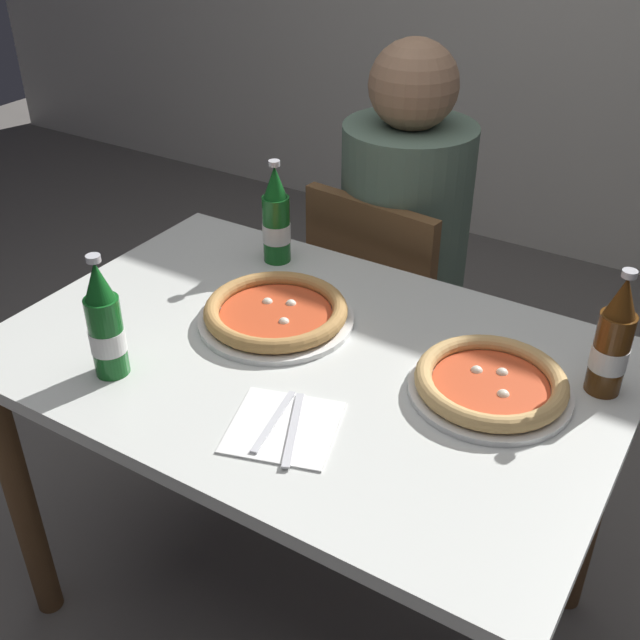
{
  "coord_description": "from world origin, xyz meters",
  "views": [
    {
      "loc": [
        0.67,
        -1.04,
        1.61
      ],
      "look_at": [
        0.0,
        0.05,
        0.8
      ],
      "focal_mm": 43.21,
      "sensor_mm": 36.0,
      "label": 1
    }
  ],
  "objects_px": {
    "dining_table_main": "(307,399)",
    "beer_bottle_center": "(105,325)",
    "pizza_margherita_near": "(491,384)",
    "napkin_with_cutlery": "(284,427)",
    "chair_behind_table": "(389,312)",
    "beer_bottle_left": "(276,220)",
    "diner_seated": "(401,273)",
    "pizza_marinara_far": "(276,313)",
    "beer_bottle_right": "(613,342)"
  },
  "relations": [
    {
      "from": "chair_behind_table",
      "to": "napkin_with_cutlery",
      "type": "relative_size",
      "value": 3.78
    },
    {
      "from": "pizza_margherita_near",
      "to": "beer_bottle_center",
      "type": "bearing_deg",
      "value": -153.69
    },
    {
      "from": "beer_bottle_left",
      "to": "beer_bottle_right",
      "type": "relative_size",
      "value": 1.0
    },
    {
      "from": "beer_bottle_right",
      "to": "beer_bottle_left",
      "type": "bearing_deg",
      "value": 172.38
    },
    {
      "from": "diner_seated",
      "to": "dining_table_main",
      "type": "bearing_deg",
      "value": -80.34
    },
    {
      "from": "beer_bottle_left",
      "to": "pizza_margherita_near",
      "type": "bearing_deg",
      "value": -19.89
    },
    {
      "from": "pizza_margherita_near",
      "to": "beer_bottle_center",
      "type": "xyz_separation_m",
      "value": [
        -0.63,
        -0.31,
        0.08
      ]
    },
    {
      "from": "chair_behind_table",
      "to": "beer_bottle_right",
      "type": "relative_size",
      "value": 3.44
    },
    {
      "from": "chair_behind_table",
      "to": "beer_bottle_left",
      "type": "xyz_separation_m",
      "value": [
        -0.15,
        -0.32,
        0.37
      ]
    },
    {
      "from": "beer_bottle_left",
      "to": "napkin_with_cutlery",
      "type": "distance_m",
      "value": 0.62
    },
    {
      "from": "dining_table_main",
      "to": "pizza_marinara_far",
      "type": "height_order",
      "value": "pizza_marinara_far"
    },
    {
      "from": "dining_table_main",
      "to": "beer_bottle_center",
      "type": "distance_m",
      "value": 0.43
    },
    {
      "from": "beer_bottle_center",
      "to": "chair_behind_table",
      "type": "bearing_deg",
      "value": 79.52
    },
    {
      "from": "pizza_margherita_near",
      "to": "beer_bottle_center",
      "type": "height_order",
      "value": "beer_bottle_center"
    },
    {
      "from": "dining_table_main",
      "to": "beer_bottle_right",
      "type": "distance_m",
      "value": 0.59
    },
    {
      "from": "diner_seated",
      "to": "beer_bottle_right",
      "type": "xyz_separation_m",
      "value": [
        0.63,
        -0.47,
        0.27
      ]
    },
    {
      "from": "beer_bottle_right",
      "to": "napkin_with_cutlery",
      "type": "xyz_separation_m",
      "value": [
        -0.43,
        -0.39,
        -0.1
      ]
    },
    {
      "from": "chair_behind_table",
      "to": "beer_bottle_right",
      "type": "height_order",
      "value": "beer_bottle_right"
    },
    {
      "from": "diner_seated",
      "to": "beer_bottle_left",
      "type": "height_order",
      "value": "diner_seated"
    },
    {
      "from": "pizza_margherita_near",
      "to": "beer_bottle_right",
      "type": "relative_size",
      "value": 1.2
    },
    {
      "from": "pizza_margherita_near",
      "to": "beer_bottle_left",
      "type": "relative_size",
      "value": 1.2
    },
    {
      "from": "pizza_margherita_near",
      "to": "napkin_with_cutlery",
      "type": "bearing_deg",
      "value": -133.62
    },
    {
      "from": "pizza_margherita_near",
      "to": "beer_bottle_center",
      "type": "distance_m",
      "value": 0.71
    },
    {
      "from": "beer_bottle_left",
      "to": "diner_seated",
      "type": "bearing_deg",
      "value": 67.08
    },
    {
      "from": "dining_table_main",
      "to": "napkin_with_cutlery",
      "type": "relative_size",
      "value": 5.34
    },
    {
      "from": "chair_behind_table",
      "to": "beer_bottle_center",
      "type": "xyz_separation_m",
      "value": [
        -0.16,
        -0.85,
        0.37
      ]
    },
    {
      "from": "beer_bottle_center",
      "to": "dining_table_main",
      "type": "bearing_deg",
      "value": 41.05
    },
    {
      "from": "beer_bottle_left",
      "to": "napkin_with_cutlery",
      "type": "height_order",
      "value": "beer_bottle_left"
    },
    {
      "from": "beer_bottle_left",
      "to": "beer_bottle_center",
      "type": "relative_size",
      "value": 1.0
    },
    {
      "from": "pizza_margherita_near",
      "to": "pizza_marinara_far",
      "type": "bearing_deg",
      "value": -179.54
    },
    {
      "from": "dining_table_main",
      "to": "beer_bottle_right",
      "type": "height_order",
      "value": "beer_bottle_right"
    },
    {
      "from": "dining_table_main",
      "to": "diner_seated",
      "type": "bearing_deg",
      "value": 99.66
    },
    {
      "from": "beer_bottle_center",
      "to": "pizza_marinara_far",
      "type": "bearing_deg",
      "value": 62.14
    },
    {
      "from": "chair_behind_table",
      "to": "pizza_marinara_far",
      "type": "relative_size",
      "value": 2.62
    },
    {
      "from": "chair_behind_table",
      "to": "napkin_with_cutlery",
      "type": "xyz_separation_m",
      "value": [
        0.21,
        -0.82,
        0.27
      ]
    },
    {
      "from": "dining_table_main",
      "to": "beer_bottle_left",
      "type": "relative_size",
      "value": 4.86
    },
    {
      "from": "diner_seated",
      "to": "pizza_margherita_near",
      "type": "relative_size",
      "value": 4.07
    },
    {
      "from": "dining_table_main",
      "to": "beer_bottle_center",
      "type": "relative_size",
      "value": 4.86
    },
    {
      "from": "napkin_with_cutlery",
      "to": "chair_behind_table",
      "type": "bearing_deg",
      "value": 104.19
    },
    {
      "from": "beer_bottle_left",
      "to": "chair_behind_table",
      "type": "bearing_deg",
      "value": 65.13
    },
    {
      "from": "pizza_margherita_near",
      "to": "napkin_with_cutlery",
      "type": "xyz_separation_m",
      "value": [
        -0.26,
        -0.28,
        -0.02
      ]
    },
    {
      "from": "pizza_marinara_far",
      "to": "pizza_margherita_near",
      "type": "bearing_deg",
      "value": 0.46
    },
    {
      "from": "beer_bottle_center",
      "to": "napkin_with_cutlery",
      "type": "bearing_deg",
      "value": 5.33
    },
    {
      "from": "pizza_marinara_far",
      "to": "beer_bottle_right",
      "type": "relative_size",
      "value": 1.31
    },
    {
      "from": "beer_bottle_right",
      "to": "napkin_with_cutlery",
      "type": "relative_size",
      "value": 1.1
    },
    {
      "from": "beer_bottle_right",
      "to": "pizza_marinara_far",
      "type": "bearing_deg",
      "value": -169.17
    },
    {
      "from": "dining_table_main",
      "to": "beer_bottle_right",
      "type": "relative_size",
      "value": 4.86
    },
    {
      "from": "pizza_margherita_near",
      "to": "napkin_with_cutlery",
      "type": "relative_size",
      "value": 1.32
    },
    {
      "from": "beer_bottle_left",
      "to": "napkin_with_cutlery",
      "type": "relative_size",
      "value": 1.1
    },
    {
      "from": "chair_behind_table",
      "to": "pizza_margherita_near",
      "type": "xyz_separation_m",
      "value": [
        0.47,
        -0.54,
        0.29
      ]
    }
  ]
}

